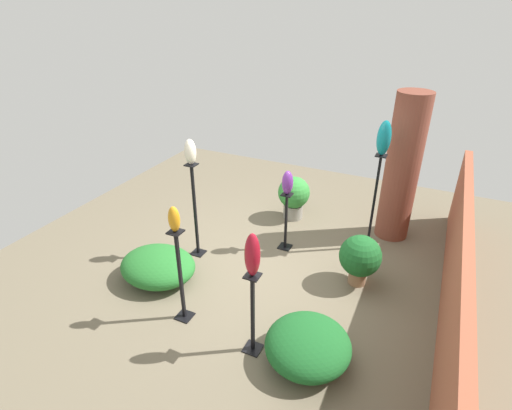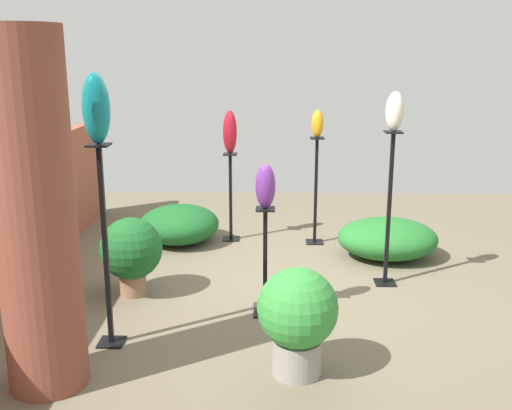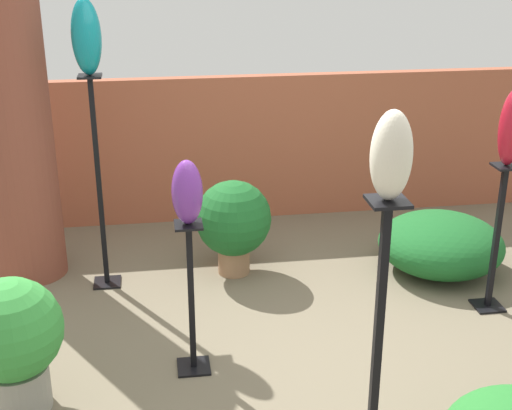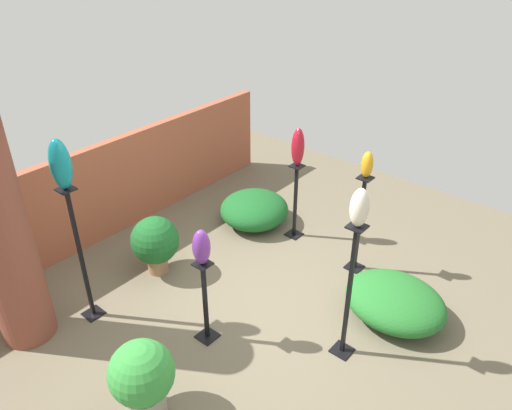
{
  "view_description": "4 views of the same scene",
  "coord_description": "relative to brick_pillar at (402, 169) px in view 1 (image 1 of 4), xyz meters",
  "views": [
    {
      "loc": [
        4.48,
        2.0,
        3.62
      ],
      "look_at": [
        0.27,
        0.0,
        1.17
      ],
      "focal_mm": 28.0,
      "sensor_mm": 36.0,
      "label": 1
    },
    {
      "loc": [
        -5.45,
        0.04,
        2.25
      ],
      "look_at": [
        -0.29,
        0.19,
        0.9
      ],
      "focal_mm": 42.0,
      "sensor_mm": 36.0,
      "label": 2
    },
    {
      "loc": [
        -0.77,
        -3.61,
        2.53
      ],
      "look_at": [
        -0.2,
        0.24,
        1.0
      ],
      "focal_mm": 50.0,
      "sensor_mm": 36.0,
      "label": 3
    },
    {
      "loc": [
        -3.17,
        -2.73,
        3.86
      ],
      "look_at": [
        0.29,
        0.2,
        1.16
      ],
      "focal_mm": 35.0,
      "sensor_mm": 36.0,
      "label": 4
    }
  ],
  "objects": [
    {
      "name": "pedestal_amber",
      "position": [
        3.18,
        -2.04,
        -0.62
      ],
      "size": [
        0.2,
        0.2,
        1.27
      ],
      "color": "black",
      "rests_on": "ground"
    },
    {
      "name": "art_vase_amber",
      "position": [
        3.18,
        -2.04,
        0.23
      ],
      "size": [
        0.13,
        0.14,
        0.32
      ],
      "primitive_type": "ellipsoid",
      "color": "orange",
      "rests_on": "pedestal_amber"
    },
    {
      "name": "art_vase_ivory",
      "position": [
        1.9,
        -2.66,
        0.49
      ],
      "size": [
        0.17,
        0.17,
        0.37
      ],
      "primitive_type": "ellipsoid",
      "color": "beige",
      "rests_on": "pedestal_ivory"
    },
    {
      "name": "brick_pillar",
      "position": [
        0.0,
        0.0,
        0.0
      ],
      "size": [
        0.53,
        0.53,
        2.4
      ],
      "primitive_type": "cylinder",
      "color": "brown",
      "rests_on": "ground"
    },
    {
      "name": "pedestal_violet",
      "position": [
        1.16,
        -1.48,
        -0.77
      ],
      "size": [
        0.2,
        0.2,
        0.96
      ],
      "color": "black",
      "rests_on": "ground"
    },
    {
      "name": "brick_wall_back",
      "position": [
        1.77,
        0.93,
        -0.55
      ],
      "size": [
        5.6,
        0.12,
        1.31
      ],
      "primitive_type": "cube",
      "color": "#9E5138",
      "rests_on": "ground"
    },
    {
      "name": "art_vase_ruby",
      "position": [
        3.28,
        -1.03,
        0.11
      ],
      "size": [
        0.16,
        0.17,
        0.51
      ],
      "primitive_type": "ellipsoid",
      "color": "maroon",
      "rests_on": "pedestal_ruby"
    },
    {
      "name": "art_vase_teal",
      "position": [
        0.58,
        -0.27,
        0.64
      ],
      "size": [
        0.2,
        0.2,
        0.51
      ],
      "primitive_type": "ellipsoid",
      "color": "#0F727A",
      "rests_on": "pedestal_teal"
    },
    {
      "name": "pedestal_teal",
      "position": [
        0.58,
        -0.27,
        -0.46
      ],
      "size": [
        0.2,
        0.2,
        1.59
      ],
      "color": "black",
      "rests_on": "ground"
    },
    {
      "name": "ground_plane",
      "position": [
        1.77,
        -1.58,
        -1.2
      ],
      "size": [
        8.0,
        8.0,
        0.0
      ],
      "primitive_type": "plane",
      "color": "#6B604C"
    },
    {
      "name": "potted_plant_mid_right",
      "position": [
        0.17,
        -1.72,
        -0.75
      ],
      "size": [
        0.57,
        0.57,
        0.79
      ],
      "color": "gray",
      "rests_on": "ground"
    },
    {
      "name": "potted_plant_front_left",
      "position": [
        1.56,
        -0.22,
        -0.77
      ],
      "size": [
        0.58,
        0.58,
        0.75
      ],
      "color": "#936B4C",
      "rests_on": "ground"
    },
    {
      "name": "foliage_bed_west",
      "position": [
        2.69,
        -2.81,
        -0.98
      ],
      "size": [
        0.93,
        1.1,
        0.43
      ],
      "primitive_type": "ellipsoid",
      "color": "#236B28",
      "rests_on": "ground"
    },
    {
      "name": "art_vase_violet",
      "position": [
        1.16,
        -1.48,
        -0.05
      ],
      "size": [
        0.18,
        0.17,
        0.38
      ],
      "primitive_type": "ellipsoid",
      "color": "#6B2D8C",
      "rests_on": "pedestal_violet"
    },
    {
      "name": "pedestal_ivory",
      "position": [
        1.9,
        -2.66,
        -0.5
      ],
      "size": [
        0.2,
        0.2,
        1.51
      ],
      "color": "black",
      "rests_on": "ground"
    },
    {
      "name": "foliage_bed_east",
      "position": [
        3.16,
        -0.42,
        -0.98
      ],
      "size": [
        0.97,
        0.95,
        0.44
      ],
      "primitive_type": "ellipsoid",
      "color": "#195923",
      "rests_on": "ground"
    },
    {
      "name": "pedestal_ruby",
      "position": [
        3.28,
        -1.03,
        -0.72
      ],
      "size": [
        0.2,
        0.2,
        1.06
      ],
      "color": "black",
      "rests_on": "ground"
    }
  ]
}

